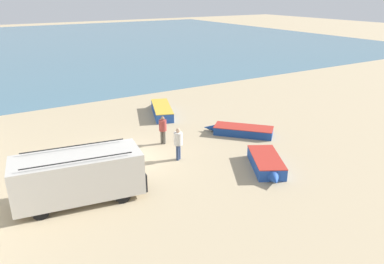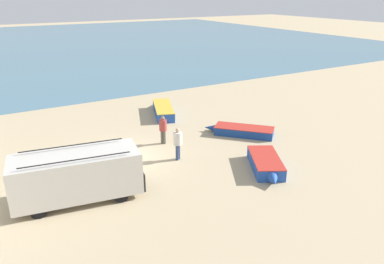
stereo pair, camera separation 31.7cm
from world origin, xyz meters
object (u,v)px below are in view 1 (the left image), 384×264
object	(u,v)px
fishing_rowboat_2	(267,163)
fisherman_1	(178,141)
fishing_rowboat_0	(162,110)
fisherman_0	(163,128)
fishing_rowboat_1	(241,130)
parked_van	(79,175)

from	to	relation	value
fishing_rowboat_2	fisherman_1	xyz separation A→B (m)	(-3.29, 3.39, 0.76)
fishing_rowboat_0	fisherman_0	world-z (taller)	fisherman_0
fishing_rowboat_1	fisherman_0	bearing A→B (deg)	33.29
fishing_rowboat_1	fisherman_0	xyz separation A→B (m)	(-4.97, 1.24, 0.76)
parked_van	fisherman_1	bearing A→B (deg)	23.16
fishing_rowboat_1	fishing_rowboat_2	size ratio (longest dim) A/B	1.03
parked_van	fisherman_0	distance (m)	7.20
fishing_rowboat_1	fishing_rowboat_0	bearing A→B (deg)	-22.46
parked_van	fishing_rowboat_2	world-z (taller)	parked_van
fisherman_1	fishing_rowboat_2	bearing A→B (deg)	-169.60
parked_van	fishing_rowboat_0	world-z (taller)	parked_van
fishing_rowboat_0	fishing_rowboat_2	bearing A→B (deg)	-157.40
fishing_rowboat_0	fishing_rowboat_1	xyz separation A→B (m)	(2.39, -6.48, -0.07)
parked_van	fishing_rowboat_2	bearing A→B (deg)	-3.20
fisherman_1	fishing_rowboat_0	bearing A→B (deg)	-54.53
parked_van	fishing_rowboat_2	size ratio (longest dim) A/B	1.50
fishing_rowboat_2	fisherman_0	distance (m)	6.60
parked_van	fisherman_0	xyz separation A→B (m)	(6.05, 3.90, -0.16)
fishing_rowboat_0	fisherman_1	size ratio (longest dim) A/B	2.74
fishing_rowboat_0	parked_van	bearing A→B (deg)	157.28
parked_van	fishing_rowboat_0	distance (m)	12.60
parked_van	fisherman_0	bearing A→B (deg)	41.83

